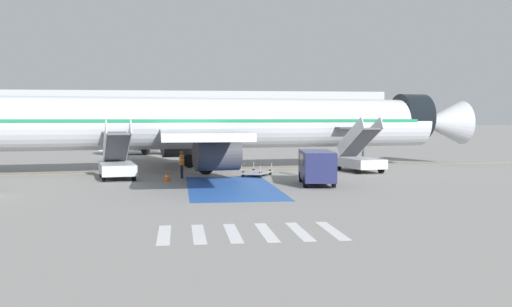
# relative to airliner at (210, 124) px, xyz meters

# --- Properties ---
(ground_plane) EXTENTS (600.00, 600.00, 0.00)m
(ground_plane) POSITION_rel_airliner_xyz_m (-1.32, -0.51, -3.65)
(ground_plane) COLOR gray
(apron_leadline_yellow) EXTENTS (78.79, 13.94, 0.01)m
(apron_leadline_yellow) POSITION_rel_airliner_xyz_m (0.62, 0.11, -3.65)
(apron_leadline_yellow) COLOR gold
(apron_leadline_yellow) RESTS_ON ground_plane
(apron_stand_patch_blue) EXTENTS (5.15, 13.00, 0.01)m
(apron_stand_patch_blue) POSITION_rel_airliner_xyz_m (0.62, -11.62, -3.65)
(apron_stand_patch_blue) COLOR #2856A8
(apron_stand_patch_blue) RESTS_ON ground_plane
(apron_walkway_bar_0) EXTENTS (0.44, 3.60, 0.01)m
(apron_walkway_bar_0) POSITION_rel_airliner_xyz_m (-2.98, -25.73, -3.65)
(apron_walkway_bar_0) COLOR silver
(apron_walkway_bar_0) RESTS_ON ground_plane
(apron_walkway_bar_1) EXTENTS (0.44, 3.60, 0.01)m
(apron_walkway_bar_1) POSITION_rel_airliner_xyz_m (-1.78, -25.73, -3.65)
(apron_walkway_bar_1) COLOR silver
(apron_walkway_bar_1) RESTS_ON ground_plane
(apron_walkway_bar_2) EXTENTS (0.44, 3.60, 0.01)m
(apron_walkway_bar_2) POSITION_rel_airliner_xyz_m (-0.58, -25.73, -3.65)
(apron_walkway_bar_2) COLOR silver
(apron_walkway_bar_2) RESTS_ON ground_plane
(apron_walkway_bar_3) EXTENTS (0.44, 3.60, 0.01)m
(apron_walkway_bar_3) POSITION_rel_airliner_xyz_m (0.62, -25.73, -3.65)
(apron_walkway_bar_3) COLOR silver
(apron_walkway_bar_3) RESTS_ON ground_plane
(apron_walkway_bar_4) EXTENTS (0.44, 3.60, 0.01)m
(apron_walkway_bar_4) POSITION_rel_airliner_xyz_m (1.82, -25.73, -3.65)
(apron_walkway_bar_4) COLOR silver
(apron_walkway_bar_4) RESTS_ON ground_plane
(apron_walkway_bar_5) EXTENTS (0.44, 3.60, 0.01)m
(apron_walkway_bar_5) POSITION_rel_airliner_xyz_m (3.02, -25.73, -3.65)
(apron_walkway_bar_5) COLOR silver
(apron_walkway_bar_5) RESTS_ON ground_plane
(airliner) EXTENTS (46.12, 33.67, 10.97)m
(airliner) POSITION_rel_airliner_xyz_m (0.00, 0.00, 0.00)
(airliner) COLOR #B7BCC4
(airliner) RESTS_ON ground_plane
(boarding_stairs_forward) EXTENTS (2.99, 5.48, 4.20)m
(boarding_stairs_forward) POSITION_rel_airliner_xyz_m (11.14, -2.64, -2.64)
(boarding_stairs_forward) COLOR #ADB2BA
(boarding_stairs_forward) RESTS_ON ground_plane
(boarding_stairs_aft) EXTENTS (2.99, 5.48, 3.96)m
(boarding_stairs_aft) POSITION_rel_airliner_xyz_m (-6.57, -5.72, -2.67)
(boarding_stairs_aft) COLOR #ADB2BA
(boarding_stairs_aft) RESTS_ON ground_plane
(fuel_tanker) EXTENTS (8.50, 2.84, 3.67)m
(fuel_tanker) POSITION_rel_airliner_xyz_m (-6.79, 22.19, -1.79)
(fuel_tanker) COLOR #38383D
(fuel_tanker) RESTS_ON ground_plane
(service_van_0) EXTENTS (2.41, 5.18, 2.07)m
(service_van_0) POSITION_rel_airliner_xyz_m (5.90, -10.98, -2.41)
(service_van_0) COLOR #1E234C
(service_van_0) RESTS_ON ground_plane
(baggage_cart) EXTENTS (2.53, 3.00, 0.87)m
(baggage_cart) POSITION_rel_airliner_xyz_m (2.99, -5.07, -3.40)
(baggage_cart) COLOR gray
(baggage_cart) RESTS_ON ground_plane
(ground_crew_0) EXTENTS (0.34, 0.48, 1.85)m
(ground_crew_0) POSITION_rel_airliner_xyz_m (-2.25, -6.02, -2.57)
(ground_crew_0) COLOR #191E38
(ground_crew_0) RESTS_ON ground_plane
(ground_crew_1) EXTENTS (0.46, 0.28, 1.84)m
(ground_crew_1) POSITION_rel_airliner_xyz_m (6.17, -5.47, -2.58)
(ground_crew_1) COLOR #2D2D33
(ground_crew_1) RESTS_ON ground_plane
(traffic_cone_0) EXTENTS (0.55, 0.55, 0.61)m
(traffic_cone_0) POSITION_rel_airliner_xyz_m (-3.22, -7.81, -3.34)
(traffic_cone_0) COLOR orange
(traffic_cone_0) RESTS_ON ground_plane
(terminal_building) EXTENTS (98.46, 12.10, 9.90)m
(terminal_building) POSITION_rel_airliner_xyz_m (-6.87, 86.10, 1.30)
(terminal_building) COLOR #9EA3A8
(terminal_building) RESTS_ON ground_plane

